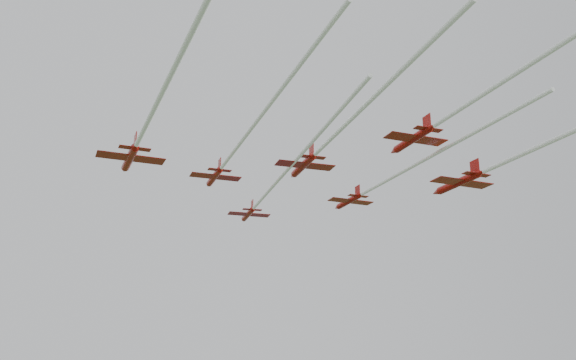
{
  "coord_description": "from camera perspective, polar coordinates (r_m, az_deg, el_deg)",
  "views": [
    {
      "loc": [
        -7.27,
        -96.02,
        26.42
      ],
      "look_at": [
        -0.04,
        -0.99,
        57.13
      ],
      "focal_mm": 40.0,
      "sensor_mm": 36.0,
      "label": 1
    }
  ],
  "objects": [
    {
      "name": "jet_row4_right",
      "position": [
        78.55,
        15.67,
        6.52
      ],
      "size": [
        17.8,
        49.99,
        2.57
      ],
      "rotation": [
        0.0,
        0.0,
        0.29
      ],
      "color": "#9E0E08"
    },
    {
      "name": "jet_row3_left",
      "position": [
        75.14,
        -12.06,
        5.67
      ],
      "size": [
        21.59,
        59.48,
        2.72
      ],
      "rotation": [
        0.0,
        0.0,
        0.31
      ],
      "color": "#9E0E08"
    },
    {
      "name": "jet_row2_left",
      "position": [
        89.85,
        -4.4,
        3.12
      ],
      "size": [
        17.7,
        56.52,
        2.42
      ],
      "rotation": [
        0.0,
        0.0,
        0.26
      ],
      "color": "#9E0E08"
    },
    {
      "name": "jet_row3_mid",
      "position": [
        84.68,
        3.9,
        3.75
      ],
      "size": [
        14.83,
        49.91,
        2.62
      ],
      "rotation": [
        0.0,
        0.0,
        0.23
      ],
      "color": "#9E0E08"
    },
    {
      "name": "jet_row3_right",
      "position": [
        94.88,
        18.44,
        1.42
      ],
      "size": [
        18.39,
        46.58,
        2.95
      ],
      "rotation": [
        0.0,
        0.0,
        0.32
      ],
      "color": "#9E0E08"
    },
    {
      "name": "jet_row2_right",
      "position": [
        99.94,
        8.91,
        0.04
      ],
      "size": [
        18.69,
        50.37,
        2.34
      ],
      "rotation": [
        0.0,
        0.0,
        0.31
      ],
      "color": "#9E0E08"
    },
    {
      "name": "jet_lead",
      "position": [
        105.0,
        -1.42,
        -0.64
      ],
      "size": [
        16.07,
        63.75,
        2.37
      ],
      "rotation": [
        0.0,
        0.0,
        0.2
      ],
      "color": "#9E0E08"
    }
  ]
}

